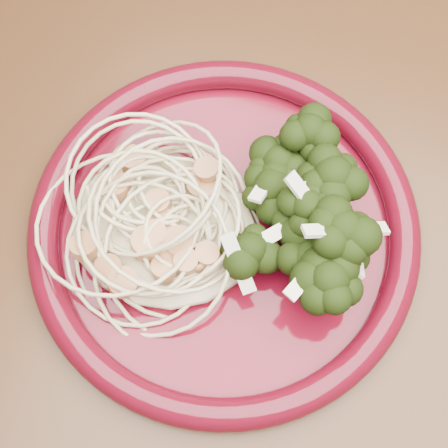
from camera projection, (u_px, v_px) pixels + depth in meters
dining_table at (330, 357)px, 0.56m from camera, size 1.20×0.80×0.75m
dinner_plate at (224, 228)px, 0.49m from camera, size 0.39×0.39×0.03m
spaghetti_pile at (162, 223)px, 0.48m from camera, size 0.18×0.17×0.03m
scallop_cluster at (157, 204)px, 0.44m from camera, size 0.16×0.16×0.04m
broccoli_pile at (301, 217)px, 0.47m from camera, size 0.14×0.18×0.06m
onion_garnish at (307, 199)px, 0.43m from camera, size 0.10×0.12×0.06m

